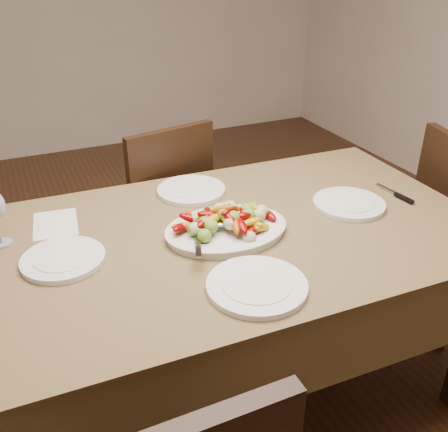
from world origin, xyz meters
TOP-DOWN VIEW (x-y plane):
  - floor at (0.00, 0.00)m, footprint 6.00×6.00m
  - dining_table at (0.16, -0.12)m, footprint 1.87×1.09m
  - chair_far at (0.14, 0.65)m, footprint 0.50×0.50m
  - serving_platter at (0.16, -0.14)m, footprint 0.42×0.32m
  - roasted_vegetables at (0.16, -0.14)m, footprint 0.35×0.24m
  - serving_spoon at (0.10, -0.17)m, footprint 0.28×0.15m
  - plate_left at (-0.37, -0.08)m, footprint 0.26×0.26m
  - plate_right at (0.68, -0.14)m, footprint 0.27×0.27m
  - plate_far at (0.17, 0.22)m, footprint 0.27×0.27m
  - plate_near at (0.11, -0.46)m, footprint 0.29×0.29m
  - menu_card at (-0.36, 0.18)m, footprint 0.17×0.23m
  - table_knife at (0.90, -0.14)m, footprint 0.04×0.20m

SIDE VIEW (x-z plane):
  - floor at x=0.00m, z-range 0.00..0.00m
  - dining_table at x=0.16m, z-range 0.00..0.76m
  - chair_far at x=0.14m, z-range 0.00..0.95m
  - menu_card at x=-0.36m, z-range 0.76..0.76m
  - table_knife at x=0.90m, z-range 0.76..0.77m
  - plate_left at x=-0.37m, z-range 0.76..0.78m
  - plate_right at x=0.68m, z-range 0.76..0.78m
  - plate_far at x=0.17m, z-range 0.76..0.78m
  - plate_near at x=0.11m, z-range 0.76..0.78m
  - serving_platter at x=0.16m, z-range 0.76..0.78m
  - serving_spoon at x=0.10m, z-range 0.79..0.82m
  - roasted_vegetables at x=0.16m, z-range 0.78..0.87m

